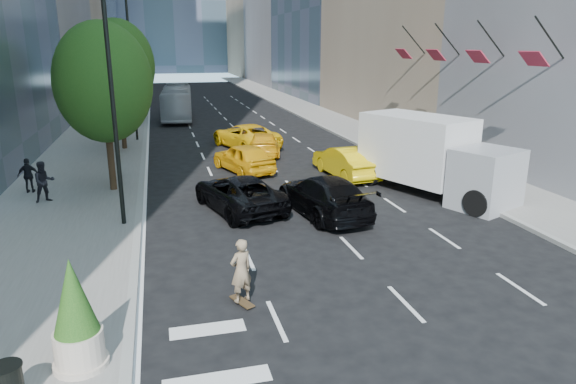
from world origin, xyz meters
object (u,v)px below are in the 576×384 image
object	(u,v)px
black_sedan_lincoln	(239,193)
box_truck	(433,156)
city_bus	(177,102)
black_sedan_mercedes	(324,195)
skateboarder	(241,275)
planter_shrub	(76,316)

from	to	relation	value
black_sedan_lincoln	box_truck	distance (m)	8.92
city_bus	box_truck	xyz separation A→B (m)	(10.06, -27.98, 0.27)
black_sedan_lincoln	black_sedan_mercedes	size ratio (longest dim) A/B	0.96
skateboarder	black_sedan_lincoln	distance (m)	8.09
black_sedan_mercedes	box_truck	xyz separation A→B (m)	(5.66, 1.62, 0.97)
black_sedan_lincoln	box_truck	size ratio (longest dim) A/B	0.68
skateboarder	box_truck	distance (m)	13.03
skateboarder	box_truck	xyz separation A→B (m)	(10.06, 8.23, 0.90)
black_sedan_mercedes	city_bus	distance (m)	29.94
black_sedan_lincoln	city_bus	distance (m)	28.25
skateboarder	black_sedan_mercedes	world-z (taller)	skateboarder
skateboarder	planter_shrub	bearing A→B (deg)	4.41
black_sedan_mercedes	city_bus	bearing A→B (deg)	-89.58
box_truck	black_sedan_lincoln	bearing A→B (deg)	158.94
box_truck	planter_shrub	bearing A→B (deg)	-165.90
box_truck	planter_shrub	distance (m)	17.15
planter_shrub	box_truck	bearing A→B (deg)	36.62
black_sedan_mercedes	city_bus	world-z (taller)	city_bus
city_bus	box_truck	world-z (taller)	box_truck
black_sedan_mercedes	planter_shrub	xyz separation A→B (m)	(-8.10, -8.61, 0.50)
skateboarder	black_sedan_lincoln	xyz separation A→B (m)	(1.20, 8.00, -0.13)
city_bus	planter_shrub	size ratio (longest dim) A/B	4.44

